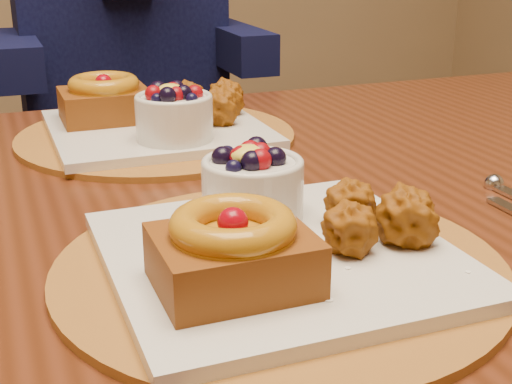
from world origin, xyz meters
TOP-DOWN VIEW (x-y plane):
  - dining_table at (0.05, 0.04)m, footprint 1.60×0.90m
  - place_setting_near at (0.05, -0.18)m, footprint 0.38×0.38m
  - place_setting_far at (0.05, 0.25)m, footprint 0.38×0.38m
  - chair_far at (0.11, 0.74)m, footprint 0.46×0.46m

SIDE VIEW (x-z plane):
  - chair_far at x=0.11m, z-range 0.05..0.90m
  - dining_table at x=0.05m, z-range 0.30..1.06m
  - place_setting_near at x=0.05m, z-range 0.74..0.83m
  - place_setting_far at x=0.05m, z-range 0.74..0.83m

